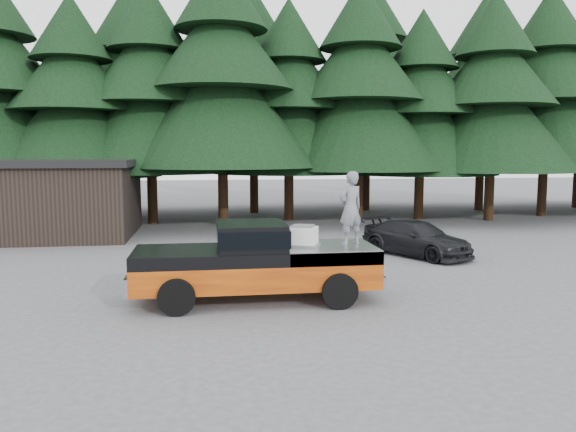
{
  "coord_description": "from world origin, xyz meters",
  "views": [
    {
      "loc": [
        -1.83,
        -13.24,
        3.61
      ],
      "look_at": [
        0.11,
        0.0,
        2.08
      ],
      "focal_mm": 35.0,
      "sensor_mm": 36.0,
      "label": 1
    }
  ],
  "objects": [
    {
      "name": "utility_building",
      "position": [
        -9.0,
        12.0,
        1.67
      ],
      "size": [
        8.4,
        6.4,
        3.3
      ],
      "color": "black",
      "rests_on": "ground"
    },
    {
      "name": "man_on_bed",
      "position": [
        1.7,
        0.17,
        2.24
      ],
      "size": [
        0.77,
        0.65,
        1.81
      ],
      "primitive_type": "imported",
      "rotation": [
        0.0,
        0.0,
        3.53
      ],
      "color": "slate",
      "rests_on": "pickup_truck"
    },
    {
      "name": "parked_car",
      "position": [
        5.43,
        5.3,
        0.61
      ],
      "size": [
        3.54,
        4.48,
        1.21
      ],
      "primitive_type": "imported",
      "rotation": [
        0.0,
        0.0,
        0.51
      ],
      "color": "black",
      "rests_on": "ground"
    },
    {
      "name": "ground",
      "position": [
        0.0,
        0.0,
        0.0
      ],
      "size": [
        120.0,
        120.0,
        0.0
      ],
      "primitive_type": "plane",
      "color": "#464749",
      "rests_on": "ground"
    },
    {
      "name": "truck_cab",
      "position": [
        -0.77,
        0.1,
        1.62
      ],
      "size": [
        1.66,
        1.9,
        0.59
      ],
      "primitive_type": "cube",
      "color": "black",
      "rests_on": "pickup_truck"
    },
    {
      "name": "air_compressor",
      "position": [
        0.48,
        0.01,
        1.56
      ],
      "size": [
        0.82,
        0.76,
        0.45
      ],
      "primitive_type": "cube",
      "rotation": [
        0.0,
        0.0,
        -0.38
      ],
      "color": "silver",
      "rests_on": "pickup_truck"
    },
    {
      "name": "treeline",
      "position": [
        0.42,
        17.2,
        7.72
      ],
      "size": [
        60.15,
        16.05,
        17.5
      ],
      "color": "black",
      "rests_on": "ground"
    },
    {
      "name": "pickup_truck",
      "position": [
        -0.67,
        0.1,
        0.67
      ],
      "size": [
        6.0,
        2.04,
        1.33
      ],
      "primitive_type": null,
      "color": "#C15109",
      "rests_on": "ground"
    }
  ]
}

